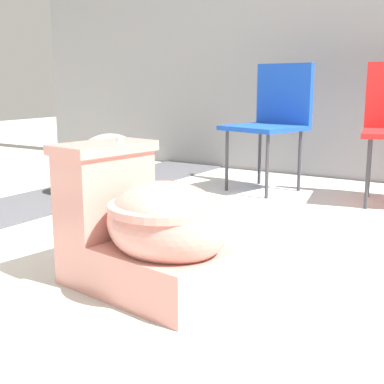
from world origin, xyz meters
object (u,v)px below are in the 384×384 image
boulder_near (74,177)px  boulder_far (110,159)px  toilet (147,230)px  folding_chair_left (274,113)px

boulder_near → boulder_far: bearing=91.3°
toilet → boulder_far: bearing=142.6°
toilet → boulder_far: 1.99m
toilet → folding_chair_left: size_ratio=0.81×
toilet → folding_chair_left: (-0.36, 1.90, 0.29)m
boulder_near → folding_chair_left: bearing=39.5°
folding_chair_left → boulder_far: folding_chair_left is taller
toilet → boulder_near: 1.74m
folding_chair_left → toilet: bearing=25.4°
boulder_near → boulder_far: boulder_far is taller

